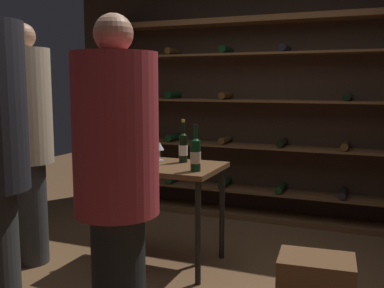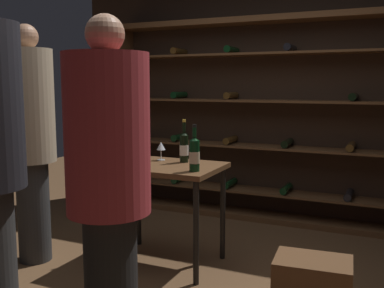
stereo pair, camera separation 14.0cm
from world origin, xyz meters
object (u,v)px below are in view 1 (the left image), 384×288
Objects in this scene: person_bystander_dark_jacket at (27,133)px; wine_crate at (316,285)px; wine_rack at (254,122)px; wine_bottle_black_capsule at (196,154)px; wine_glass_stemmed_right at (160,147)px; person_guest_blue_shirt at (117,173)px; wine_bottle_gold_foil at (131,146)px; tasting_table at (163,177)px; wine_bottle_amber_reserve at (183,147)px.

wine_crate is at bearing -146.05° from person_bystander_dark_jacket.
wine_rack reaches higher than wine_bottle_black_capsule.
person_bystander_dark_jacket is 12.31× the size of wine_glass_stemmed_right.
wine_rack is 21.73× the size of wine_glass_stemmed_right.
person_guest_blue_shirt is (-0.04, -2.72, -0.06)m from wine_rack.
wine_bottle_black_capsule reaches higher than wine_crate.
person_guest_blue_shirt is at bearing -62.84° from wine_bottle_gold_foil.
wine_rack is 1.43m from wine_glass_stemmed_right.
person_bystander_dark_jacket is at bearing -147.40° from wine_glass_stemmed_right.
tasting_table is 0.48× the size of person_bystander_dark_jacket.
wine_crate is 1.86m from wine_bottle_gold_foil.
person_guest_blue_shirt is 5.40× the size of wine_bottle_gold_foil.
person_bystander_dark_jacket is 1.08m from wine_glass_stemmed_right.
person_guest_blue_shirt is at bearing -75.48° from tasting_table.
wine_bottle_amber_reserve is at bearing 5.75° from wine_bottle_gold_foil.
person_bystander_dark_jacket is at bearing -125.49° from wine_rack.
wine_glass_stemmed_right is (0.90, 0.58, -0.14)m from person_bystander_dark_jacket.
wine_bottle_gold_foil is at bearing -117.23° from wine_rack.
wine_bottle_amber_reserve reaches higher than tasting_table.
wine_bottle_gold_foil reaches higher than wine_glass_stemmed_right.
person_bystander_dark_jacket is 1.06× the size of person_guest_blue_shirt.
wine_crate is at bearing -16.28° from wine_bottle_gold_foil.
wine_bottle_amber_reserve is 1.02× the size of wine_bottle_black_capsule.
wine_bottle_gold_foil is at bearing -174.25° from wine_bottle_amber_reserve.
person_bystander_dark_jacket is at bearing -158.05° from tasting_table.
person_bystander_dark_jacket is 5.74× the size of wine_bottle_gold_foil.
person_bystander_dark_jacket is (-1.37, -1.92, 0.02)m from wine_rack.
wine_bottle_black_capsule is at bearing -24.72° from tasting_table.
wine_glass_stemmed_right is (0.25, 0.05, -0.00)m from wine_bottle_gold_foil.
person_guest_blue_shirt is 11.58× the size of wine_glass_stemmed_right.
tasting_table is at bearing 164.01° from wine_crate.
wine_rack is at bearing -157.23° from person_guest_blue_shirt.
person_guest_blue_shirt is 5.21× the size of wine_bottle_black_capsule.
wine_crate is at bearing -21.01° from wine_glass_stemmed_right.
person_bystander_dark_jacket reaches higher than wine_glass_stemmed_right.
person_guest_blue_shirt is (1.33, -0.80, -0.08)m from person_bystander_dark_jacket.
wine_rack reaches higher than person_bystander_dark_jacket.
person_guest_blue_shirt is at bearing -90.91° from wine_rack.
person_guest_blue_shirt is 1.05m from wine_bottle_black_capsule.
person_guest_blue_shirt is 1.48m from wine_bottle_gold_foil.
wine_bottle_gold_foil is (-1.63, 0.48, 0.76)m from wine_crate.
wine_crate is 1.22m from wine_bottle_black_capsule.
wine_rack is 1.59m from tasting_table.
person_bystander_dark_jacket is at bearing -169.62° from wine_bottle_black_capsule.
person_bystander_dark_jacket reaches higher than wine_bottle_gold_foil.
wine_crate is (2.28, 0.05, -0.90)m from person_bystander_dark_jacket.
wine_glass_stemmed_right is (-0.43, 1.37, -0.06)m from person_guest_blue_shirt.
wine_bottle_gold_foil is at bearing -129.16° from person_guest_blue_shirt.
person_bystander_dark_jacket is 1.39m from wine_bottle_black_capsule.
wine_crate is (1.27, -0.36, -0.54)m from tasting_table.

